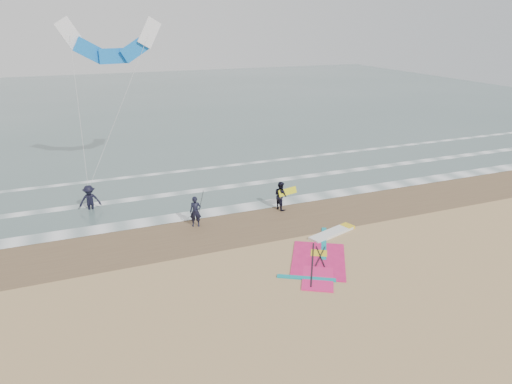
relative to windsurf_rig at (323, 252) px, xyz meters
name	(u,v)px	position (x,y,z in m)	size (l,w,h in m)	color
ground	(313,274)	(-1.38, -1.50, -0.04)	(120.00, 120.00, 0.00)	tan
sea_water	(144,103)	(-1.38, 46.50, -0.03)	(120.00, 80.00, 0.02)	#47605E
wet_sand_band	(261,221)	(-1.38, 4.50, -0.03)	(120.00, 5.00, 0.01)	brown
foam_waterline	(235,194)	(-1.38, 8.94, -0.01)	(120.00, 9.15, 0.02)	white
windsurf_rig	(323,252)	(0.00, 0.00, 0.00)	(5.97, 5.65, 0.14)	white
person_standing	(195,212)	(-4.90, 5.26, 0.81)	(0.62, 0.41, 1.69)	black
person_walking	(281,196)	(0.34, 5.74, 0.82)	(0.83, 0.65, 1.71)	black
person_wading	(89,195)	(-10.09, 9.72, 0.90)	(1.22, 0.70, 1.88)	black
held_pole	(201,204)	(-4.60, 5.26, 1.20)	(0.17, 0.86, 1.82)	black
carried_kiteboard	(288,192)	(0.74, 5.64, 1.05)	(1.30, 0.51, 0.39)	yellow
surf_kite	(112,45)	(-7.52, 14.56, 8.99)	(6.50, 5.12, 9.46)	white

